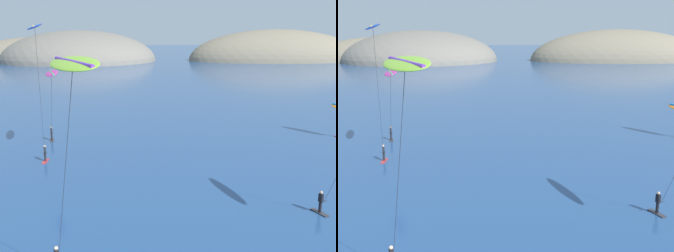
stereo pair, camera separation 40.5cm
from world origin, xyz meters
TOP-DOWN VIEW (x-y plane):
  - headland_island at (-14.41, 156.01)m, footprint 157.75×54.38m
  - kitesurfer_magenta at (-18.97, 31.77)m, footprint 3.35×8.35m
  - kitesurfer_blue at (-18.23, 23.99)m, footprint 2.63×8.42m
  - kitesurfer_lime at (-11.80, 4.65)m, footprint 4.42×7.41m

SIDE VIEW (x-z plane):
  - headland_island at x=-14.41m, z-range -12.17..12.17m
  - kitesurfer_magenta at x=-18.97m, z-range 3.37..12.22m
  - kitesurfer_lime at x=-11.80m, z-range 4.75..16.85m
  - kitesurfer_blue at x=-18.23m, z-range 5.38..18.88m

